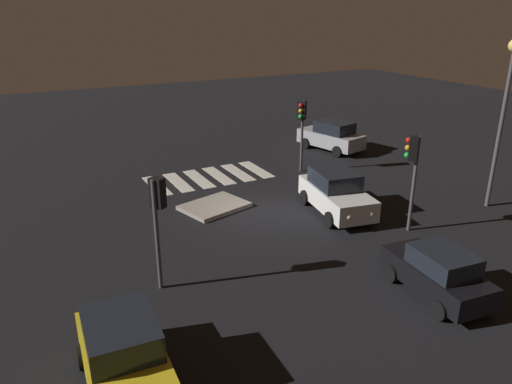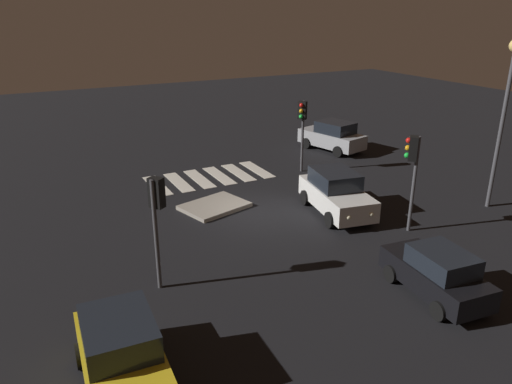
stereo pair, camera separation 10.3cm
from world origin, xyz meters
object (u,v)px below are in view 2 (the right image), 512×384
(car_yellow, at_px, (122,358))
(car_black, at_px, (437,273))
(traffic_light_north, at_px, (157,206))
(traffic_light_west, at_px, (413,160))
(traffic_island, at_px, (214,206))
(car_silver, at_px, (332,136))
(car_white, at_px, (336,193))
(traffic_light_south, at_px, (302,119))
(street_lamp, at_px, (507,96))

(car_yellow, relative_size, car_black, 1.11)
(traffic_light_north, bearing_deg, traffic_light_west, -38.10)
(traffic_island, height_order, traffic_light_north, traffic_light_north)
(car_yellow, xyz_separation_m, traffic_light_north, (-2.20, -4.12, 1.94))
(car_silver, xyz_separation_m, car_white, (5.84, 8.40, 0.01))
(traffic_light_south, bearing_deg, car_black, 37.49)
(traffic_light_south, relative_size, traffic_light_west, 0.99)
(traffic_island, bearing_deg, car_white, 147.20)
(traffic_island, height_order, street_lamp, street_lamp)
(traffic_light_south, distance_m, street_lamp, 9.81)
(car_black, bearing_deg, traffic_island, 24.53)
(car_white, distance_m, traffic_light_south, 6.18)
(car_black, distance_m, traffic_light_south, 13.01)
(car_black, relative_size, traffic_light_west, 0.97)
(traffic_light_north, relative_size, street_lamp, 0.51)
(traffic_light_north, distance_m, street_lamp, 15.49)
(traffic_light_south, distance_m, traffic_light_west, 8.39)
(traffic_light_west, bearing_deg, traffic_island, -0.25)
(car_black, distance_m, traffic_light_west, 5.36)
(car_black, height_order, car_silver, car_silver)
(car_silver, relative_size, car_white, 1.00)
(traffic_light_west, bearing_deg, car_white, -19.23)
(traffic_light_west, xyz_separation_m, traffic_light_north, (10.12, -0.43, -0.17))
(car_silver, relative_size, street_lamp, 0.61)
(car_white, height_order, traffic_light_south, traffic_light_south)
(car_white, xyz_separation_m, traffic_light_north, (8.66, 2.39, 1.90))
(traffic_light_south, bearing_deg, traffic_light_west, 48.80)
(traffic_light_south, height_order, traffic_light_north, traffic_light_south)
(street_lamp, bearing_deg, traffic_island, -26.38)
(car_yellow, height_order, car_white, car_white)
(street_lamp, bearing_deg, traffic_light_south, -58.78)
(car_black, bearing_deg, car_yellow, 93.03)
(car_silver, distance_m, street_lamp, 11.81)
(traffic_island, xyz_separation_m, car_yellow, (6.29, 9.45, 0.81))
(car_white, height_order, traffic_light_north, traffic_light_north)
(car_yellow, xyz_separation_m, traffic_light_west, (-12.32, -3.69, 2.10))
(car_yellow, bearing_deg, car_black, 90.54)
(traffic_light_west, bearing_deg, car_black, 100.79)
(car_black, xyz_separation_m, traffic_light_north, (7.48, -4.54, 2.03))
(traffic_island, distance_m, street_lamp, 13.50)
(traffic_island, height_order, traffic_light_west, traffic_light_west)
(traffic_island, xyz_separation_m, traffic_light_north, (4.08, 5.34, 2.74))
(traffic_island, height_order, car_silver, car_silver)
(traffic_light_west, bearing_deg, car_silver, -67.88)
(car_black, distance_m, traffic_light_north, 8.99)
(car_black, bearing_deg, traffic_light_north, 64.28)
(car_silver, height_order, car_white, car_white)
(traffic_light_west, relative_size, street_lamp, 0.54)
(traffic_light_south, bearing_deg, car_yellow, 4.32)
(traffic_island, distance_m, car_white, 5.51)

